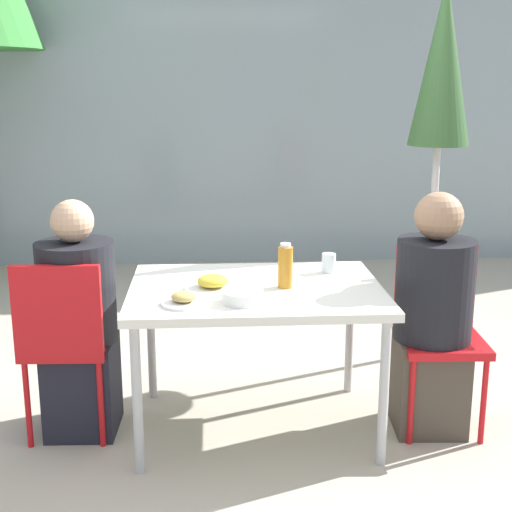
{
  "coord_description": "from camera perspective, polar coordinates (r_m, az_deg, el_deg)",
  "views": [
    {
      "loc": [
        -0.21,
        -3.24,
        1.69
      ],
      "look_at": [
        0.0,
        0.0,
        0.88
      ],
      "focal_mm": 50.0,
      "sensor_mm": 36.0,
      "label": 1
    }
  ],
  "objects": [
    {
      "name": "plate_0",
      "position": [
        3.13,
        -5.79,
        -3.51
      ],
      "size": [
        0.2,
        0.2,
        0.06
      ],
      "color": "white",
      "rests_on": "dining_table"
    },
    {
      "name": "person_right",
      "position": [
        3.55,
        13.93,
        -5.1
      ],
      "size": [
        0.37,
        0.37,
        1.18
      ],
      "rotation": [
        0.0,
        0.0,
        3.08
      ],
      "color": "#473D33",
      "rests_on": "ground"
    },
    {
      "name": "building_facade",
      "position": [
        6.68,
        -1.98,
        12.34
      ],
      "size": [
        10.0,
        0.2,
        3.0
      ],
      "color": "#89999E",
      "rests_on": "ground"
    },
    {
      "name": "salad_bowl",
      "position": [
        3.14,
        -1.08,
        -3.27
      ],
      "size": [
        0.19,
        0.19,
        0.05
      ],
      "color": "white",
      "rests_on": "dining_table"
    },
    {
      "name": "ground_plane",
      "position": [
        3.66,
        -0.0,
        -13.49
      ],
      "size": [
        24.0,
        24.0,
        0.0
      ],
      "primitive_type": "plane",
      "color": "#B2A893"
    },
    {
      "name": "chair_left",
      "position": [
        3.47,
        -15.07,
        -6.09
      ],
      "size": [
        0.42,
        0.42,
        0.89
      ],
      "rotation": [
        0.0,
        0.0,
        -0.04
      ],
      "color": "red",
      "rests_on": "ground"
    },
    {
      "name": "bottle",
      "position": [
        3.35,
        2.36,
        -0.83
      ],
      "size": [
        0.07,
        0.07,
        0.21
      ],
      "color": "#B7751E",
      "rests_on": "dining_table"
    },
    {
      "name": "plate_1",
      "position": [
        3.34,
        -3.47,
        -2.26
      ],
      "size": [
        0.26,
        0.26,
        0.07
      ],
      "color": "white",
      "rests_on": "dining_table"
    },
    {
      "name": "chair_right",
      "position": [
        3.64,
        14.37,
        -5.09
      ],
      "size": [
        0.42,
        0.42,
        0.89
      ],
      "rotation": [
        0.0,
        0.0,
        3.08
      ],
      "color": "red",
      "rests_on": "ground"
    },
    {
      "name": "drinking_cup",
      "position": [
        3.64,
        5.84,
        -0.56
      ],
      "size": [
        0.07,
        0.07,
        0.1
      ],
      "color": "silver",
      "rests_on": "dining_table"
    },
    {
      "name": "person_left",
      "position": [
        3.53,
        -13.99,
        -5.51
      ],
      "size": [
        0.37,
        0.37,
        1.15
      ],
      "rotation": [
        0.0,
        0.0,
        -0.04
      ],
      "color": "black",
      "rests_on": "ground"
    },
    {
      "name": "dining_table",
      "position": [
        3.4,
        -0.0,
        -3.44
      ],
      "size": [
        1.2,
        0.9,
        0.73
      ],
      "color": "silver",
      "rests_on": "ground"
    },
    {
      "name": "closed_umbrella",
      "position": [
        4.38,
        14.61,
        13.37
      ],
      "size": [
        0.36,
        0.36,
        2.26
      ],
      "color": "#333333",
      "rests_on": "ground"
    }
  ]
}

